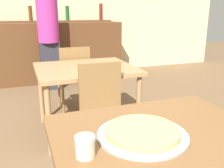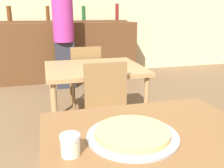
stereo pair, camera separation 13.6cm
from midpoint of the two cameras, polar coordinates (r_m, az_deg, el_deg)
name	(u,v)px [view 1 (the left image)]	position (r m, az deg, el deg)	size (l,w,h in m)	color
wall_back	(47,6)	(5.38, -15.45, 16.86)	(8.00, 0.05, 2.80)	beige
dining_table_near	(162,150)	(1.23, 8.16, -14.84)	(1.01, 0.84, 0.73)	brown
dining_table_far	(86,74)	(2.67, -7.53, 2.24)	(1.01, 0.89, 0.72)	#A87F51
bar_counter	(53,52)	(4.93, -14.15, 7.08)	(2.60, 0.56, 1.09)	brown
bar_back_shelf	(49,19)	(5.01, -14.94, 14.11)	(2.39, 0.24, 0.35)	brown
chair_far_side_front	(104,107)	(2.14, -3.65, -5.33)	(0.40, 0.40, 0.86)	olive
chair_far_side_back	(74,75)	(3.29, -9.86, 2.11)	(0.40, 0.40, 0.86)	olive
pizza_tray	(142,133)	(1.16, 3.58, -11.16)	(0.42, 0.42, 0.04)	#A3A3A8
cheese_shaker	(85,146)	(1.01, -10.14, -13.93)	(0.08, 0.08, 0.09)	beige
person_standing	(49,36)	(4.30, -15.18, 10.60)	(0.34, 0.34, 1.67)	#2D2D38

